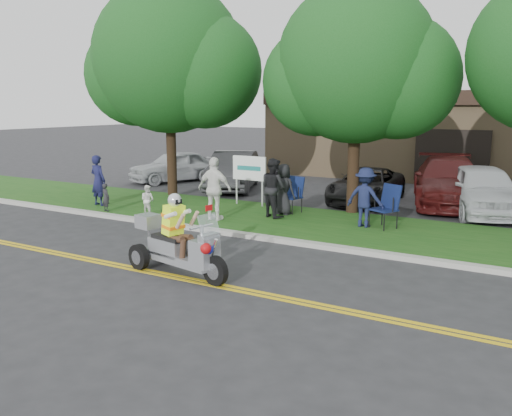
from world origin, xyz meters
The scene contains 24 objects.
ground centered at (0.00, 0.00, 0.00)m, with size 120.00×120.00×0.00m, color #28282B.
centerline_near centered at (0.00, -0.58, 0.01)m, with size 60.00×0.10×0.01m, color gold.
centerline_far centered at (0.00, -0.42, 0.01)m, with size 60.00×0.10×0.01m, color gold.
curb centered at (0.00, 3.05, 0.06)m, with size 60.00×0.25×0.12m, color #A8A89E.
grass_verge centered at (0.00, 5.20, 0.06)m, with size 60.00×4.00×0.10m, color #134713.
commercial_building centered at (2.00, 18.98, 2.01)m, with size 18.00×8.20×4.00m.
tree_left centered at (-6.44, 7.03, 4.85)m, with size 6.62×5.40×7.78m.
tree_mid centered at (0.55, 7.23, 4.43)m, with size 5.88×4.80×7.05m.
business_sign centered at (-2.90, 6.60, 1.26)m, with size 1.25×0.06×1.75m.
trike_scooter centered at (-0.51, -0.29, 0.59)m, with size 2.57×1.09×1.68m.
lawn_chair_a centered at (2.09, 5.61, 0.78)m, with size 0.85×0.86×1.19m.
lawn_chair_b centered at (-1.10, 6.28, 0.73)m, with size 0.70×0.72×1.11m.
spectator_adult_left centered at (-7.25, 4.04, 0.95)m, with size 0.61×0.40×1.68m, color #16183F.
spectator_adult_mid centered at (-1.28, 5.30, 0.99)m, with size 0.86×0.67×1.77m, color black.
spectator_adult_right centered at (-2.55, 4.06, 1.03)m, with size 1.08×0.45×1.84m, color white.
spectator_chair_a centered at (1.52, 5.41, 0.93)m, with size 1.06×0.61×1.64m, color #161C3E.
spectator_chair_b centered at (-1.21, 5.79, 0.89)m, with size 0.76×0.50×1.56m, color black.
child_left centered at (-6.27, 3.40, 0.55)m, with size 0.32×0.21×0.89m, color black.
child_right centered at (-4.77, 3.66, 0.57)m, with size 0.45×0.35×0.92m, color white.
parked_car_far_left centered at (-9.00, 10.28, 0.70)m, with size 1.64×4.09×1.39m, color #ADB0B4.
parked_car_left centered at (-5.50, 9.69, 0.77)m, with size 1.63×4.69×1.54m, color #2F2F32.
parked_car_mid centered at (0.16, 9.54, 0.61)m, with size 2.02×4.39×1.22m, color black.
parked_car_right centered at (2.72, 10.66, 0.81)m, with size 2.26×5.56×1.61m, color #43100F.
parked_car_far_right centered at (4.00, 9.44, 0.79)m, with size 1.87×4.66×1.59m, color silver.
Camera 1 is at (6.29, -8.77, 3.47)m, focal length 38.00 mm.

